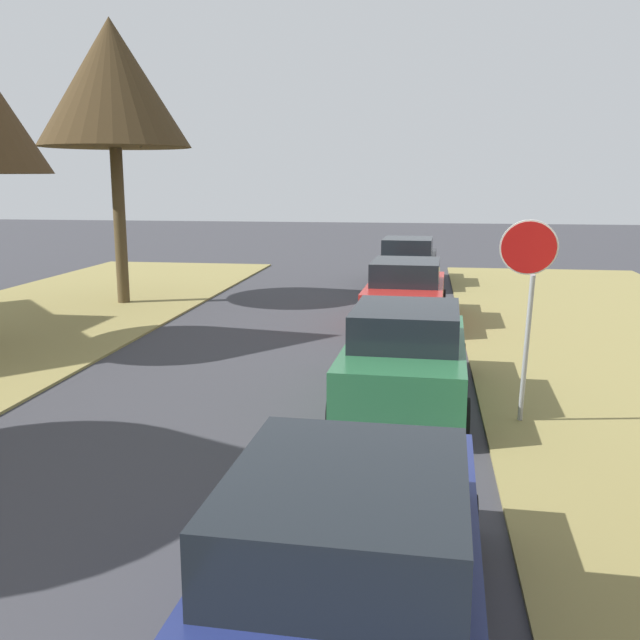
{
  "coord_description": "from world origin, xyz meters",
  "views": [
    {
      "loc": [
        2.69,
        1.36,
        3.51
      ],
      "look_at": [
        1.22,
        11.27,
        1.52
      ],
      "focal_mm": 39.93,
      "sensor_mm": 36.0,
      "label": 1
    }
  ],
  "objects_px": {
    "parked_sedan_red": "(406,294)",
    "stop_sign_far": "(528,277)",
    "parked_sedan_navy": "(350,573)",
    "parked_sedan_black": "(408,263)",
    "parked_sedan_green": "(406,358)",
    "street_tree_left_far": "(112,84)"
  },
  "relations": [
    {
      "from": "parked_sedan_green",
      "to": "stop_sign_far",
      "type": "bearing_deg",
      "value": -25.8
    },
    {
      "from": "parked_sedan_green",
      "to": "parked_sedan_navy",
      "type": "bearing_deg",
      "value": -91.93
    },
    {
      "from": "stop_sign_far",
      "to": "parked_sedan_green",
      "type": "relative_size",
      "value": 0.65
    },
    {
      "from": "parked_sedan_green",
      "to": "parked_sedan_black",
      "type": "xyz_separation_m",
      "value": [
        -0.31,
        13.11,
        0.0
      ]
    },
    {
      "from": "parked_sedan_red",
      "to": "stop_sign_far",
      "type": "bearing_deg",
      "value": -75.4
    },
    {
      "from": "parked_sedan_red",
      "to": "parked_sedan_black",
      "type": "relative_size",
      "value": 1.0
    },
    {
      "from": "street_tree_left_far",
      "to": "parked_sedan_navy",
      "type": "distance_m",
      "value": 17.29
    },
    {
      "from": "stop_sign_far",
      "to": "parked_sedan_red",
      "type": "distance_m",
      "value": 7.61
    },
    {
      "from": "street_tree_left_far",
      "to": "parked_sedan_navy",
      "type": "relative_size",
      "value": 1.73
    },
    {
      "from": "stop_sign_far",
      "to": "parked_sedan_black",
      "type": "bearing_deg",
      "value": 98.21
    },
    {
      "from": "street_tree_left_far",
      "to": "parked_sedan_black",
      "type": "relative_size",
      "value": 1.73
    },
    {
      "from": "street_tree_left_far",
      "to": "parked_sedan_green",
      "type": "height_order",
      "value": "street_tree_left_far"
    },
    {
      "from": "parked_sedan_green",
      "to": "parked_sedan_red",
      "type": "xyz_separation_m",
      "value": [
        -0.19,
        6.41,
        0.0
      ]
    },
    {
      "from": "stop_sign_far",
      "to": "parked_sedan_green",
      "type": "bearing_deg",
      "value": 154.2
    },
    {
      "from": "parked_sedan_navy",
      "to": "parked_sedan_black",
      "type": "distance_m",
      "value": 19.5
    },
    {
      "from": "street_tree_left_far",
      "to": "parked_sedan_navy",
      "type": "height_order",
      "value": "street_tree_left_far"
    },
    {
      "from": "street_tree_left_far",
      "to": "parked_sedan_green",
      "type": "distance_m",
      "value": 12.64
    },
    {
      "from": "parked_sedan_navy",
      "to": "parked_sedan_green",
      "type": "xyz_separation_m",
      "value": [
        0.21,
        6.39,
        0.0
      ]
    },
    {
      "from": "stop_sign_far",
      "to": "street_tree_left_far",
      "type": "xyz_separation_m",
      "value": [
        -9.93,
        8.8,
        3.87
      ]
    },
    {
      "from": "parked_sedan_red",
      "to": "parked_sedan_black",
      "type": "height_order",
      "value": "same"
    },
    {
      "from": "street_tree_left_far",
      "to": "parked_sedan_green",
      "type": "xyz_separation_m",
      "value": [
        8.24,
        -7.98,
        -5.3
      ]
    },
    {
      "from": "parked_sedan_green",
      "to": "street_tree_left_far",
      "type": "bearing_deg",
      "value": 135.91
    }
  ]
}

